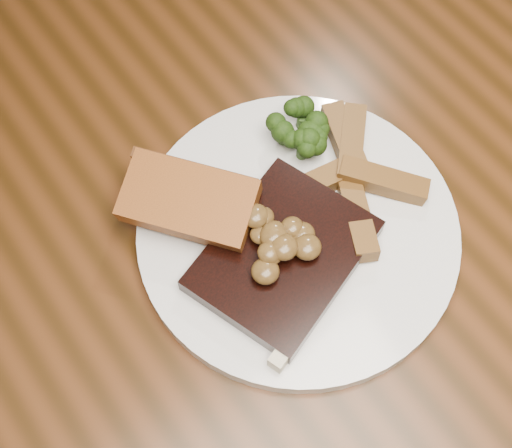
% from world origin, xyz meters
% --- Properties ---
extents(ground, '(4.50, 4.50, 0.00)m').
position_xyz_m(ground, '(0.00, 0.00, 0.00)').
color(ground, '#35190C').
rests_on(ground, ground).
extents(dining_table, '(1.60, 0.90, 0.75)m').
position_xyz_m(dining_table, '(0.00, 0.00, 0.66)').
color(dining_table, '#44230D').
rests_on(dining_table, ground).
extents(plate, '(0.32, 0.32, 0.01)m').
position_xyz_m(plate, '(0.05, -0.02, 0.76)').
color(plate, silver).
rests_on(plate, dining_table).
extents(steak, '(0.18, 0.16, 0.02)m').
position_xyz_m(steak, '(0.02, -0.04, 0.77)').
color(steak, black).
rests_on(steak, plate).
extents(steak_bone, '(0.14, 0.06, 0.02)m').
position_xyz_m(steak_bone, '(0.02, -0.09, 0.77)').
color(steak_bone, beige).
rests_on(steak_bone, plate).
extents(mushroom_pile, '(0.07, 0.07, 0.03)m').
position_xyz_m(mushroom_pile, '(0.02, -0.02, 0.80)').
color(mushroom_pile, brown).
rests_on(mushroom_pile, steak).
extents(garlic_bread, '(0.12, 0.13, 0.03)m').
position_xyz_m(garlic_bread, '(-0.02, 0.05, 0.77)').
color(garlic_bread, brown).
rests_on(garlic_bread, plate).
extents(potato_wedges, '(0.11, 0.11, 0.02)m').
position_xyz_m(potato_wedges, '(0.13, -0.02, 0.77)').
color(potato_wedges, brown).
rests_on(potato_wedges, plate).
extents(broccoli_cluster, '(0.06, 0.06, 0.04)m').
position_xyz_m(broccoli_cluster, '(0.12, 0.04, 0.78)').
color(broccoli_cluster, '#233D0E').
rests_on(broccoli_cluster, plate).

